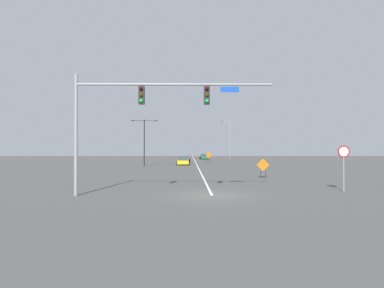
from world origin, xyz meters
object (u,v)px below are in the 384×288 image
Objects in this scene: stop_sign at (344,159)px; car_yellow_far at (183,161)px; car_silver_mid at (184,159)px; car_green_near at (204,157)px; construction_sign_left_shoulder at (263,166)px; street_lamp_far_left at (229,138)px; construction_sign_median_far at (209,156)px; traffic_signal_assembly at (141,106)px; street_lamp_far_right at (144,138)px.

stop_sign is 35.31m from car_yellow_far.
car_green_near reaches higher than car_silver_mid.
construction_sign_left_shoulder reaches higher than car_green_near.
street_lamp_far_left is 2.41× the size of car_yellow_far.
street_lamp_far_left is 20.45m from construction_sign_median_far.
stop_sign reaches higher than car_yellow_far.
street_lamp_far_left is (0.61, 63.07, 3.26)m from stop_sign.
stop_sign reaches higher than construction_sign_median_far.
stop_sign is 0.67× the size of car_green_near.
traffic_signal_assembly is at bearing -173.39° from stop_sign.
street_lamp_far_left is 8.46m from car_green_near.
car_yellow_far reaches higher than car_silver_mid.
construction_sign_left_shoulder reaches higher than car_yellow_far.
street_lamp_far_left reaches higher than street_lamp_far_right.
construction_sign_left_shoulder is at bearing 107.85° from stop_sign.
street_lamp_far_left is at bearing 86.14° from construction_sign_left_shoulder.
stop_sign is at bearing -84.37° from car_green_near.
traffic_signal_assembly is 1.20× the size of street_lamp_far_left.
street_lamp_far_right is 32.99m from car_green_near.
car_yellow_far is at bearing -115.15° from construction_sign_median_far.
car_silver_mid is 8.13m from car_yellow_far.
construction_sign_median_far is 16.45m from car_green_near.
traffic_signal_assembly is 65.89m from street_lamp_far_left.
construction_sign_median_far is at bearing -89.59° from car_green_near.
street_lamp_far_left reaches higher than construction_sign_median_far.
stop_sign is at bearing -82.45° from construction_sign_median_far.
street_lamp_far_right reaches higher than car_green_near.
traffic_signal_assembly is at bearing -96.17° from car_green_near.
street_lamp_far_left is 4.82× the size of construction_sign_median_far.
traffic_signal_assembly is 35.42m from car_yellow_far.
car_yellow_far is (-4.93, -10.49, -0.64)m from construction_sign_median_far.
stop_sign is 43.10m from car_silver_mid.
stop_sign is 63.15m from street_lamp_far_left.
traffic_signal_assembly is 2.88× the size of car_yellow_far.
stop_sign is at bearing -72.22° from car_yellow_far.
traffic_signal_assembly is 2.65× the size of car_green_near.
traffic_signal_assembly is 1.63× the size of street_lamp_far_right.
street_lamp_far_right is 1.63× the size of car_green_near.
stop_sign is at bearing -60.63° from street_lamp_far_right.
street_lamp_far_left is at bearing 78.37° from traffic_signal_assembly.
construction_sign_median_far is 0.44× the size of car_silver_mid.
car_green_near is (4.71, 18.80, 0.03)m from car_silver_mid.
construction_sign_median_far is 34.86m from construction_sign_left_shoulder.
construction_sign_median_far is (6.82, 45.56, -3.98)m from traffic_signal_assembly.
street_lamp_far_right is 1.77× the size of car_yellow_far.
street_lamp_far_left reaches higher than car_silver_mid.
stop_sign is 9.87m from construction_sign_left_shoulder.
construction_sign_median_far is at bearing 97.55° from stop_sign.
street_lamp_far_left is 24.59m from car_silver_mid.
stop_sign is at bearing -75.65° from car_silver_mid.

